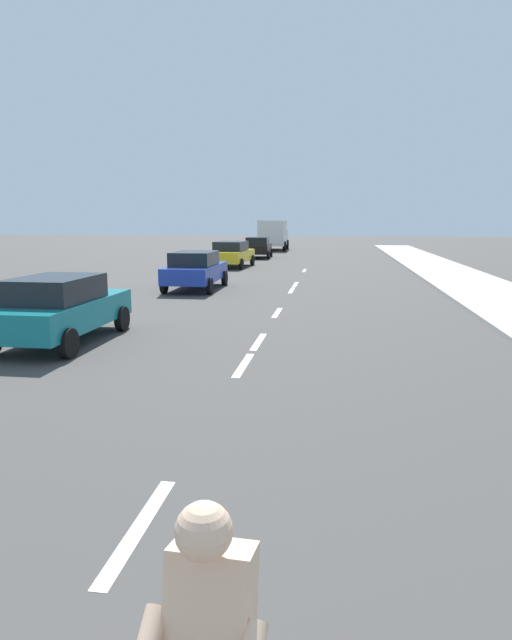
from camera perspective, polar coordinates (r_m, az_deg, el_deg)
ground_plane at (r=18.19m, az=2.81°, el=1.61°), size 160.00×160.00×0.00m
sidewalk_strip at (r=20.92m, az=24.81°, el=2.01°), size 3.60×80.00×0.14m
lane_stripe_2 at (r=5.50m, az=-12.36°, el=-20.76°), size 0.16×1.80×0.01m
lane_stripe_3 at (r=10.68m, az=-1.33°, el=-4.80°), size 0.16×1.80×0.01m
lane_stripe_4 at (r=12.69m, az=0.28°, el=-2.31°), size 0.16×1.80×0.01m
lane_stripe_5 at (r=16.65m, az=2.28°, el=0.79°), size 0.16×1.80×0.01m
lane_stripe_6 at (r=22.01m, az=3.82°, el=3.18°), size 0.16×1.80×0.01m
lane_stripe_7 at (r=24.07m, az=4.22°, el=3.81°), size 0.16×1.80×0.01m
lane_stripe_8 at (r=30.77m, az=5.18°, el=5.28°), size 0.16×1.80×0.01m
parked_car_teal at (r=13.28m, az=-20.15°, el=1.28°), size 1.95×4.21×1.57m
parked_car_blue at (r=22.36m, az=-6.47°, el=5.41°), size 2.04×4.37×1.57m
parked_car_yellow at (r=32.84m, az=-2.61°, el=7.11°), size 2.29×4.61×1.57m
parked_car_black at (r=40.91m, az=0.20°, el=7.81°), size 2.12×4.34×1.57m
delivery_truck at (r=51.50m, az=1.84°, el=9.12°), size 2.80×6.30×2.80m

